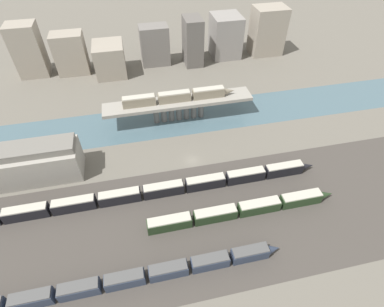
{
  "coord_description": "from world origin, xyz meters",
  "views": [
    {
      "loc": [
        -15.26,
        -69.91,
        72.18
      ],
      "look_at": [
        0.0,
        -0.05,
        3.44
      ],
      "focal_mm": 28.0,
      "sensor_mm": 36.0,
      "label": 1
    }
  ],
  "objects": [
    {
      "name": "train_on_bridge",
      "position": [
        0.02,
        23.9,
        10.44
      ],
      "size": [
        42.46,
        2.99,
        3.79
      ],
      "color": "gray",
      "rests_on": "bridge"
    },
    {
      "name": "city_block_far_right",
      "position": [
        15.35,
        68.5,
        11.13
      ],
      "size": [
        8.36,
        12.34,
        22.26
      ],
      "primitive_type": "cube",
      "color": "#605B56",
      "rests_on": "ground"
    },
    {
      "name": "city_block_center",
      "position": [
        -24.78,
        66.36,
        7.25
      ],
      "size": [
        13.62,
        15.69,
        14.49
      ],
      "primitive_type": "cube",
      "color": "gray",
      "rests_on": "ground"
    },
    {
      "name": "train_yard_far",
      "position": [
        -16.49,
        -12.03,
        1.96
      ],
      "size": [
        107.48,
        2.98,
        3.99
      ],
      "color": "black",
      "rests_on": "ground"
    },
    {
      "name": "train_yard_mid",
      "position": [
        9.55,
        -23.95,
        1.83
      ],
      "size": [
        55.45,
        3.18,
        3.75
      ],
      "color": "#23381E",
      "rests_on": "ground"
    },
    {
      "name": "ground_plane",
      "position": [
        0.0,
        0.0,
        0.0
      ],
      "size": [
        400.0,
        400.0,
        0.0
      ],
      "primitive_type": "plane",
      "color": "#666056"
    },
    {
      "name": "city_block_tall",
      "position": [
        33.5,
        73.76,
        10.09
      ],
      "size": [
        14.07,
        15.22,
        20.18
      ],
      "primitive_type": "cube",
      "color": "gray",
      "rests_on": "ground"
    },
    {
      "name": "river_water",
      "position": [
        0.0,
        23.9,
        0.0
      ],
      "size": [
        320.0,
        20.64,
        0.01
      ],
      "primitive_type": "cube",
      "color": "#47606B",
      "rests_on": "ground"
    },
    {
      "name": "city_block_left",
      "position": [
        -42.18,
        71.43,
        9.4
      ],
      "size": [
        14.09,
        9.64,
        18.81
      ],
      "primitive_type": "cube",
      "color": "gray",
      "rests_on": "ground"
    },
    {
      "name": "city_block_far_left",
      "position": [
        -60.18,
        73.4,
        11.85
      ],
      "size": [
        12.62,
        10.33,
        23.69
      ],
      "primitive_type": "cube",
      "color": "gray",
      "rests_on": "ground"
    },
    {
      "name": "bridge",
      "position": [
        -0.0,
        23.9,
        6.8
      ],
      "size": [
        56.45,
        8.34,
        8.59
      ],
      "color": "gray",
      "rests_on": "ground"
    },
    {
      "name": "city_block_low",
      "position": [
        55.13,
        71.85,
        11.59
      ],
      "size": [
        16.03,
        11.9,
        23.18
      ],
      "primitive_type": "cube",
      "color": "gray",
      "rests_on": "ground"
    },
    {
      "name": "train_yard_near",
      "position": [
        -23.08,
        -37.01,
        1.81
      ],
      "size": [
        75.11,
        3.03,
        3.69
      ],
      "color": "#2D384C",
      "rests_on": "ground"
    },
    {
      "name": "railbed_yard",
      "position": [
        0.0,
        -24.0,
        0.0
      ],
      "size": [
        280.0,
        42.0,
        0.01
      ],
      "primitive_type": "cube",
      "color": "#423D38",
      "rests_on": "ground"
    },
    {
      "name": "warehouse_building",
      "position": [
        -49.63,
        3.85,
        6.04
      ],
      "size": [
        28.23,
        11.13,
        12.71
      ],
      "color": "#9E998E",
      "rests_on": "ground"
    },
    {
      "name": "city_block_right",
      "position": [
        -2.81,
        72.09,
        9.35
      ],
      "size": [
        13.62,
        8.95,
        18.69
      ],
      "primitive_type": "cube",
      "color": "slate",
      "rests_on": "ground"
    }
  ]
}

